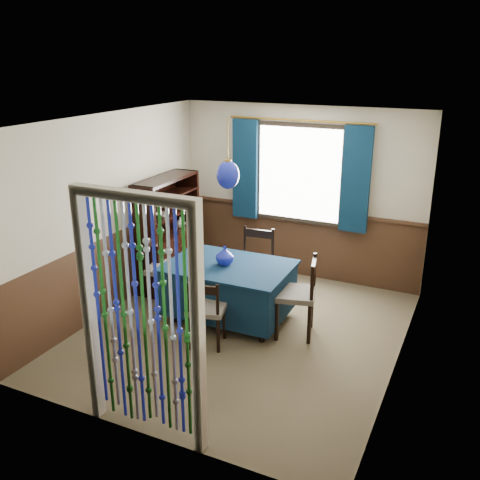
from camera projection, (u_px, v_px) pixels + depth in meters
The scene contains 22 objects.
floor at pixel (241, 332), 6.40m from camera, with size 4.00×4.00×0.00m, color brown.
ceiling at pixel (241, 120), 5.58m from camera, with size 4.00×4.00×0.00m, color silver.
wall_back at pixel (300, 194), 7.70m from camera, with size 3.60×3.60×0.00m, color #BEB49B.
wall_front at pixel (135, 305), 4.28m from camera, with size 3.60×3.60×0.00m, color #BEB49B.
wall_left at pixel (112, 214), 6.71m from camera, with size 4.00×4.00×0.00m, color #BEB49B.
wall_right at pixel (406, 258), 5.27m from camera, with size 4.00×4.00×0.00m, color #BEB49B.
wainscot_back at pixel (298, 243), 7.93m from camera, with size 3.60×3.60×0.00m, color #3E2617.
wainscot_front at pixel (142, 384), 4.54m from camera, with size 3.60×3.60×0.00m, color #3E2617.
wainscot_left at pixel (117, 269), 6.96m from camera, with size 4.00×4.00×0.00m, color #3E2617.
wainscot_right at pixel (397, 326), 5.52m from camera, with size 4.00×4.00×0.00m, color #3E2617.
window at pixel (299, 174), 7.56m from camera, with size 1.32×0.12×1.42m, color black.
doorway at pixel (141, 324), 4.40m from camera, with size 1.16×0.12×2.18m, color silver, non-canonical shape.
dining_table at pixel (229, 287), 6.61m from camera, with size 1.53×1.07×0.72m.
chair_near at pixel (206, 310), 5.98m from camera, with size 0.49×0.48×0.83m.
chair_far at pixel (255, 263), 7.16m from camera, with size 0.51×0.49×0.96m.
chair_left at pixel (164, 268), 6.98m from camera, with size 0.54×0.56×0.95m.
chair_right at pixel (298, 295), 6.21m from camera, with size 0.56×0.57×0.96m.
sideboard at pixel (168, 247), 7.63m from camera, with size 0.43×1.20×1.56m.
pendant_lamp at pixel (228, 175), 6.14m from camera, with size 0.27×0.27×0.82m.
vase_table at pixel (225, 256), 6.49m from camera, with size 0.20×0.20×0.21m, color navy.
bowl_shelf at pixel (162, 215), 7.25m from camera, with size 0.19×0.19×0.05m, color beige.
vase_sideboard at pixel (180, 222), 7.72m from camera, with size 0.16×0.16×0.17m, color beige.
Camera 1 is at (2.41, -5.14, 3.16)m, focal length 40.00 mm.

